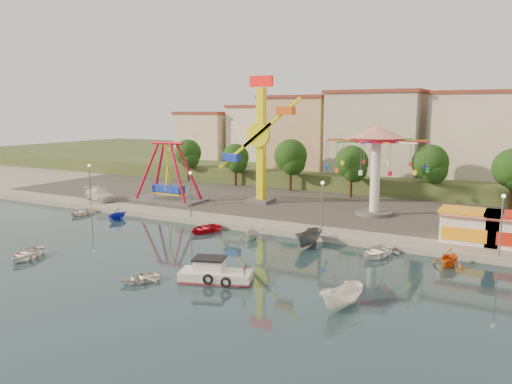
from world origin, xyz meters
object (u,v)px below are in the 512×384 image
Objects in this scene: rowboat_a at (26,253)px; skiff at (342,297)px; wave_swinger at (376,150)px; kamikaze_tower at (263,144)px; van at (100,194)px; cabin_motorboat at (214,274)px; pirate_ship_ride at (168,173)px.

skiff is at bearing -16.99° from rowboat_a.
kamikaze_tower is at bearing 179.28° from wave_swinger.
van is at bearing 173.68° from skiff.
cabin_motorboat is at bearing -99.80° from wave_swinger.
kamikaze_tower is 2.85× the size of van.
rowboat_a is 1.05× the size of skiff.
kamikaze_tower reaches higher than skiff.
pirate_ship_ride is 1.73× the size of van.
pirate_ship_ride reaches higher than skiff.
rowboat_a is (-22.28, -29.90, -7.77)m from wave_swinger.
cabin_motorboat is at bearing -12.78° from rowboat_a.
pirate_ship_ride is 2.41× the size of rowboat_a.
wave_swinger is at bearing -57.28° from van.
cabin_motorboat is at bearing -45.34° from pirate_ship_ride.
kamikaze_tower is at bearing 144.89° from skiff.
cabin_motorboat reaches higher than skiff.
van reaches higher than rowboat_a.
wave_swinger reaches higher than skiff.
pirate_ship_ride is at bearing 77.98° from rowboat_a.
pirate_ship_ride is 1.73× the size of cabin_motorboat.
van is (-20.44, -8.77, -6.97)m from kamikaze_tower.
wave_swinger is 2.01× the size of van.
skiff reaches higher than rowboat_a.
kamikaze_tower reaches higher than rowboat_a.
pirate_ship_ride reaches higher than rowboat_a.
wave_swinger is (26.96, 4.33, 3.80)m from pirate_ship_ride.
rowboat_a is at bearing -79.62° from pirate_ship_ride.
pirate_ship_ride is at bearing 163.05° from skiff.
skiff is (5.55, -27.27, -7.43)m from wave_swinger.
pirate_ship_ride is at bearing -43.90° from van.
rowboat_a is 27.95m from skiff.
skiff is at bearing -78.50° from wave_swinger.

